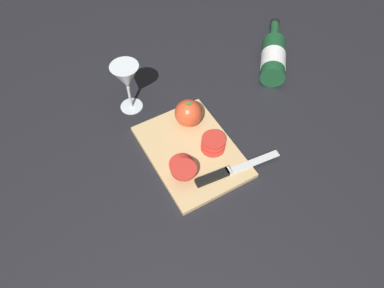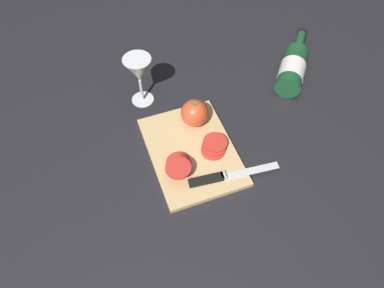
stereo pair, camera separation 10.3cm
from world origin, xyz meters
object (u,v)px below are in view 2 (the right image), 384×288
Objects in this scene: wine_glass at (139,71)px; knife at (216,178)px; whole_tomato at (195,113)px; tomato_slice_stack_near at (178,165)px; wine_bottle at (293,68)px; tomato_slice_stack_far at (214,146)px.

wine_glass is 0.65× the size of knife.
tomato_slice_stack_near is at bearing 145.25° from whole_tomato.
wine_bottle is 2.48× the size of tomato_slice_stack_near.
wine_bottle is 1.61× the size of wine_glass.
tomato_slice_stack_near is at bearing 148.43° from knife.
whole_tomato is at bearing 91.20° from knife.
knife is at bearing 160.57° from tomato_slice_stack_far.
wine_glass is (0.07, 0.49, 0.08)m from wine_bottle.
tomato_slice_stack_near is at bearing 105.48° from tomato_slice_stack_far.
wine_glass is 0.31m from tomato_slice_stack_near.
wine_glass is at bearing 37.48° from whole_tomato.
wine_bottle is at bearing -77.27° from whole_tomato.
wine_glass is at bearing 27.23° from tomato_slice_stack_far.
knife is at bearing 175.60° from whole_tomato.
wine_glass reaches higher than wine_bottle.
wine_bottle is at bearing -64.35° from tomato_slice_stack_near.
knife is at bearing 126.66° from wine_bottle.
whole_tomato reaches higher than tomato_slice_stack_near.
knife is 2.35× the size of tomato_slice_stack_near.
wine_bottle is 0.41m from tomato_slice_stack_far.
knife is 3.10× the size of tomato_slice_stack_far.
tomato_slice_stack_far is (0.10, -0.03, 0.00)m from knife.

